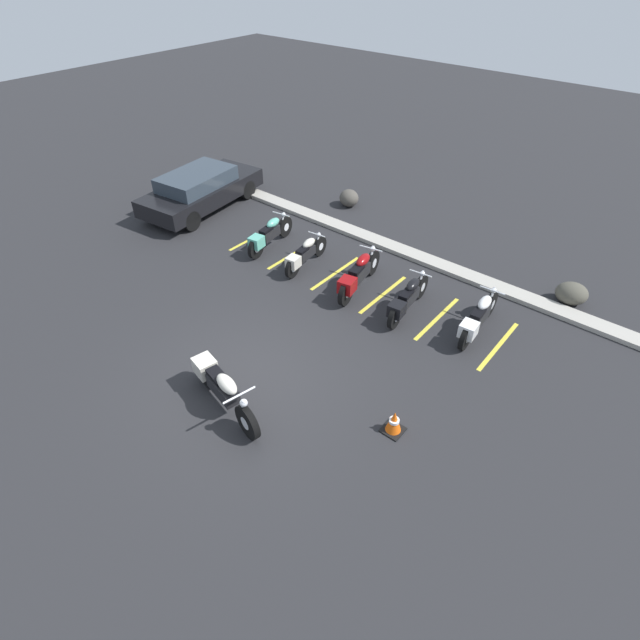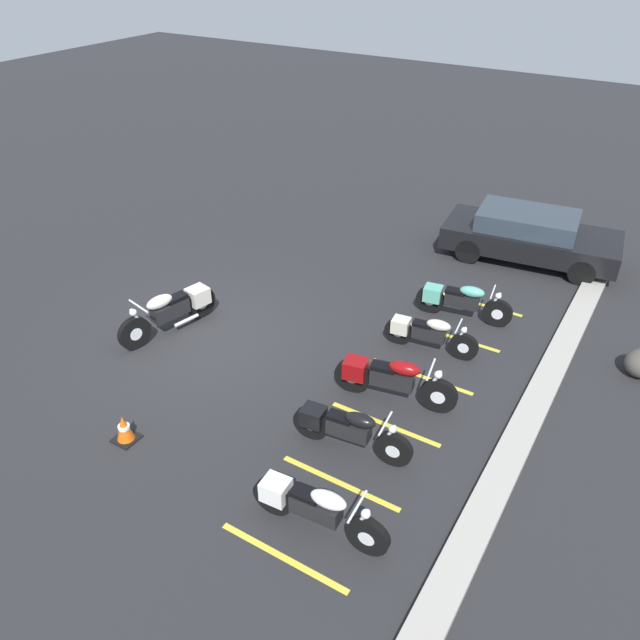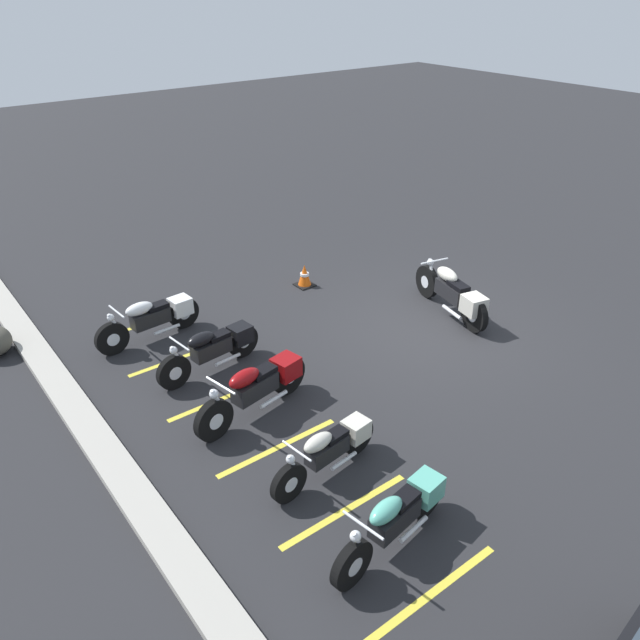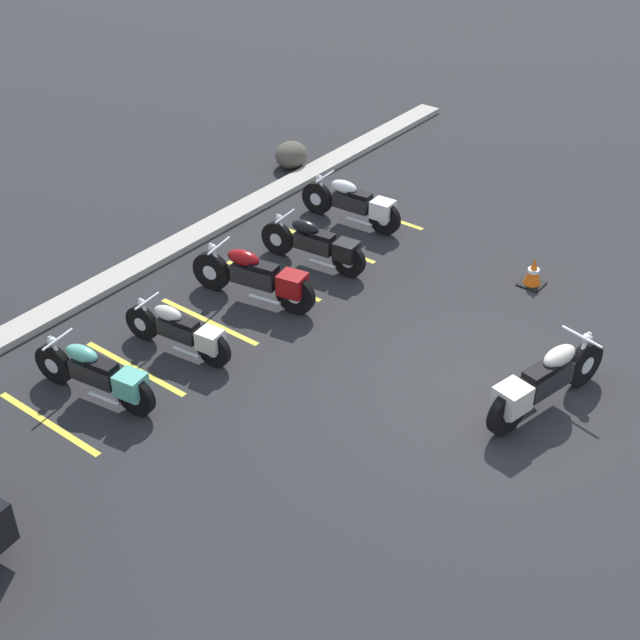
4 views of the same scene
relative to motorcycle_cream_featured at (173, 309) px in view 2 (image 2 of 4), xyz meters
The scene contains 16 objects.
ground 0.92m from the motorcycle_cream_featured, 98.59° to the left, with size 60.00×60.00×0.00m, color #262628.
motorcycle_cream_featured is the anchor object (origin of this frame).
parked_bike_0 6.19m from the motorcycle_cream_featured, 125.70° to the left, with size 0.69×2.11×0.83m.
parked_bike_1 5.34m from the motorcycle_cream_featured, 113.27° to the left, with size 0.60×1.95×0.77m.
parked_bike_2 4.95m from the motorcycle_cream_featured, 93.48° to the left, with size 0.79×2.28×0.90m.
parked_bike_3 5.05m from the motorcycle_cream_featured, 76.05° to the left, with size 0.63×2.11×0.83m.
parked_bike_4 6.03m from the motorcycle_cream_featured, 61.41° to the left, with size 0.61×2.17×0.85m.
car_black 9.09m from the motorcycle_cream_featured, 142.57° to the left, with size 2.30×4.48×1.29m.
concrete_curb 7.36m from the motorcycle_cream_featured, 90.90° to the left, with size 18.00×0.50×0.12m, color #A8A399.
traffic_cone 3.41m from the motorcycle_cream_featured, 28.30° to the left, with size 0.40×0.40×0.51m.
stall_line_0 6.86m from the motorcycle_cream_featured, 130.31° to the left, with size 0.10×2.10×0.00m, color gold.
stall_line_1 5.96m from the motorcycle_cream_featured, 118.52° to the left, with size 0.10×2.10×0.00m, color gold.
stall_line_2 5.38m from the motorcycle_cream_featured, 103.41° to the left, with size 0.10×2.10×0.00m, color gold.
stall_line_3 5.25m from the motorcycle_cream_featured, 86.19° to the left, with size 0.10×2.10×0.00m, color gold.
stall_line_4 5.59m from the motorcycle_cream_featured, 69.61° to the left, with size 0.10×2.10×0.00m, color gold.
stall_line_5 6.32m from the motorcycle_cream_featured, 55.92° to the left, with size 0.10×2.10×0.00m, color gold.
Camera 2 is at (8.05, 7.75, 7.52)m, focal length 35.00 mm.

